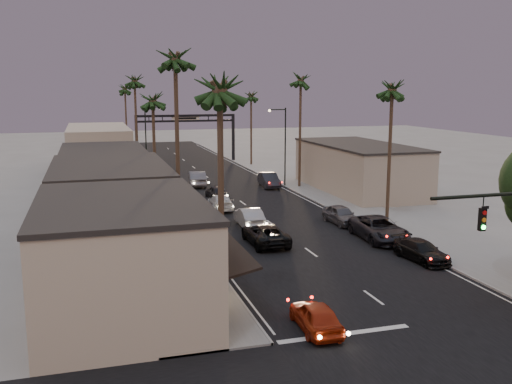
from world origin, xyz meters
TOP-DOWN VIEW (x-y plane):
  - ground at (0.00, 40.00)m, footprint 200.00×200.00m
  - road at (0.00, 45.00)m, footprint 14.00×120.00m
  - sidewalk_left at (-9.50, 52.00)m, footprint 5.00×92.00m
  - sidewalk_right at (9.50, 52.00)m, footprint 5.00×92.00m
  - storefront_near at (-13.00, 12.00)m, footprint 8.00×12.00m
  - storefront_mid at (-13.00, 26.00)m, footprint 8.00×14.00m
  - storefront_far at (-13.00, 42.00)m, footprint 8.00×16.00m
  - storefront_dist at (-13.00, 65.00)m, footprint 8.00×20.00m
  - building_right at (14.00, 40.00)m, footprint 8.00×18.00m
  - arch at (0.00, 70.00)m, footprint 15.20×0.40m
  - streetlight_right at (6.92, 45.00)m, footprint 2.13×0.30m
  - streetlight_left at (-6.92, 58.00)m, footprint 2.13×0.30m
  - palm_la at (-8.60, 9.00)m, footprint 3.20×3.20m
  - palm_lb at (-8.60, 22.00)m, footprint 3.20×3.20m
  - palm_lc at (-8.60, 36.00)m, footprint 3.20×3.20m
  - palm_ld at (-8.60, 55.00)m, footprint 3.20×3.20m
  - palm_ra at (8.60, 24.00)m, footprint 3.20×3.20m
  - palm_rb at (8.60, 44.00)m, footprint 3.20×3.20m
  - palm_rc at (8.60, 64.00)m, footprint 3.20×3.20m
  - palm_far at (-8.30, 78.00)m, footprint 3.20×3.20m
  - oncoming_red at (-4.60, 7.00)m, footprint 1.85×4.15m
  - oncoming_pickup at (-2.40, 21.93)m, footprint 2.51×5.43m
  - oncoming_silver at (-2.05, 27.43)m, footprint 1.87×4.84m
  - oncoming_white at (-2.81, 34.68)m, footprint 2.20×4.88m
  - oncoming_dgrey at (-1.94, 40.18)m, footprint 1.89×4.04m
  - oncoming_grey_far at (-2.47, 48.11)m, footprint 2.39×5.40m
  - curbside_near at (6.09, 20.69)m, footprint 3.14×6.28m
  - curbside_black at (6.20, 15.19)m, footprint 2.34×4.76m
  - curbside_grey at (5.58, 26.19)m, footprint 1.98×4.57m
  - curbside_far at (5.28, 45.03)m, footprint 2.12×5.08m

SIDE VIEW (x-z plane):
  - ground at x=0.00m, z-range 0.00..0.00m
  - road at x=0.00m, z-range -0.01..0.01m
  - sidewalk_left at x=-9.50m, z-range 0.00..0.12m
  - sidewalk_right at x=9.50m, z-range 0.00..0.12m
  - curbside_black at x=6.20m, z-range 0.00..1.33m
  - oncoming_dgrey at x=-1.94m, z-range 0.00..1.34m
  - oncoming_red at x=-4.60m, z-range 0.00..1.39m
  - oncoming_white at x=-2.81m, z-range 0.00..1.39m
  - oncoming_pickup at x=-2.40m, z-range 0.00..1.51m
  - curbside_grey at x=5.58m, z-range 0.00..1.53m
  - oncoming_silver at x=-2.05m, z-range 0.00..1.57m
  - curbside_far at x=5.28m, z-range 0.00..1.63m
  - curbside_near at x=6.09m, z-range 0.00..1.71m
  - oncoming_grey_far at x=-2.47m, z-range 0.00..1.72m
  - storefront_far at x=-13.00m, z-range 0.00..5.00m
  - building_right at x=14.00m, z-range 0.00..5.00m
  - storefront_near at x=-13.00m, z-range 0.00..5.50m
  - storefront_mid at x=-13.00m, z-range 0.00..5.50m
  - storefront_dist at x=-13.00m, z-range 0.00..6.00m
  - streetlight_right at x=6.92m, z-range 0.83..9.83m
  - streetlight_left at x=-6.92m, z-range 0.83..9.83m
  - arch at x=0.00m, z-range 1.90..9.17m
  - palm_lc at x=-8.60m, z-range 4.37..16.57m
  - palm_rc at x=8.60m, z-range 4.37..16.57m
  - palm_la at x=-8.60m, z-range 4.84..18.04m
  - palm_ra at x=8.60m, z-range 4.84..18.04m
  - palm_far at x=-8.30m, z-range 4.84..18.04m
  - palm_ld at x=-8.60m, z-range 5.32..19.52m
  - palm_rb at x=8.60m, z-range 5.32..19.52m
  - palm_lb at x=-8.60m, z-range 5.79..20.99m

